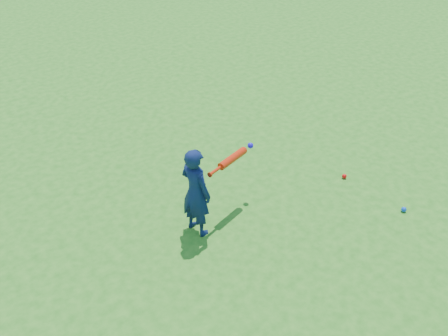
{
  "coord_description": "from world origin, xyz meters",
  "views": [
    {
      "loc": [
        -2.29,
        -3.36,
        3.92
      ],
      "look_at": [
        0.56,
        0.41,
        0.6
      ],
      "focal_mm": 40.0,
      "sensor_mm": 36.0,
      "label": 1
    }
  ],
  "objects_px": {
    "ground_ball_blue": "(404,209)",
    "bat_swing": "(234,157)",
    "child": "(196,192)",
    "ground_ball_red": "(344,176)"
  },
  "relations": [
    {
      "from": "ground_ball_blue",
      "to": "child",
      "type": "bearing_deg",
      "value": 150.49
    },
    {
      "from": "ground_ball_red",
      "to": "ground_ball_blue",
      "type": "distance_m",
      "value": 0.9
    },
    {
      "from": "child",
      "to": "ground_ball_blue",
      "type": "relative_size",
      "value": 17.53
    },
    {
      "from": "ground_ball_blue",
      "to": "bat_swing",
      "type": "height_order",
      "value": "bat_swing"
    },
    {
      "from": "bat_swing",
      "to": "ground_ball_blue",
      "type": "bearing_deg",
      "value": -55.19
    },
    {
      "from": "ground_ball_blue",
      "to": "bat_swing",
      "type": "bearing_deg",
      "value": 139.38
    },
    {
      "from": "child",
      "to": "ground_ball_red",
      "type": "distance_m",
      "value": 2.22
    },
    {
      "from": "child",
      "to": "ground_ball_blue",
      "type": "distance_m",
      "value": 2.57
    },
    {
      "from": "child",
      "to": "ground_ball_blue",
      "type": "height_order",
      "value": "child"
    },
    {
      "from": "child",
      "to": "ground_ball_red",
      "type": "bearing_deg",
      "value": -108.95
    }
  ]
}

